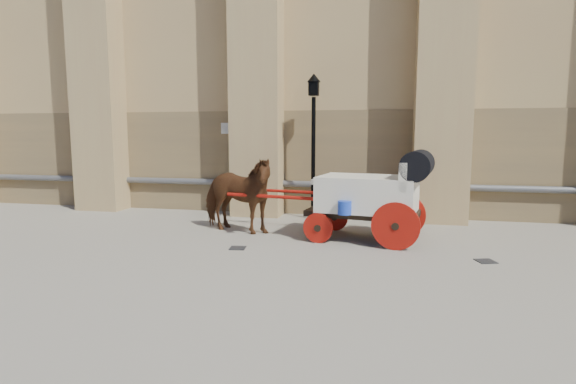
# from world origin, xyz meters

# --- Properties ---
(ground) EXTENTS (90.00, 90.00, 0.00)m
(ground) POSITION_xyz_m (0.00, 0.00, 0.00)
(ground) COLOR slate
(ground) RESTS_ON ground
(horse) EXTENTS (2.33, 1.56, 1.81)m
(horse) POSITION_xyz_m (-0.87, 1.25, 0.90)
(horse) COLOR brown
(horse) RESTS_ON ground
(carriage) EXTENTS (4.70, 1.95, 2.00)m
(carriage) POSITION_xyz_m (2.36, 1.09, 1.08)
(carriage) COLOR black
(carriage) RESTS_ON ground
(street_lamp) EXTENTS (0.37, 0.37, 3.93)m
(street_lamp) POSITION_xyz_m (0.66, 3.31, 2.10)
(street_lamp) COLOR black
(street_lamp) RESTS_ON ground
(drain_grate_near) EXTENTS (0.36, 0.36, 0.01)m
(drain_grate_near) POSITION_xyz_m (-0.37, -0.20, 0.01)
(drain_grate_near) COLOR black
(drain_grate_near) RESTS_ON ground
(drain_grate_far) EXTENTS (0.40, 0.40, 0.01)m
(drain_grate_far) POSITION_xyz_m (4.42, -0.18, 0.01)
(drain_grate_far) COLOR black
(drain_grate_far) RESTS_ON ground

